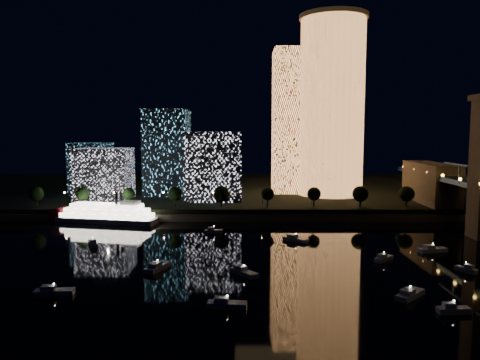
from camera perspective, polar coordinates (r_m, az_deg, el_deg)
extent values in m
plane|color=black|center=(119.93, 10.75, -12.36)|extent=(520.00, 520.00, 0.00)
cube|color=black|center=(274.91, 4.60, -1.33)|extent=(420.00, 160.00, 5.00)
cube|color=#6B5E4C|center=(198.32, 6.37, -4.50)|extent=(420.00, 6.00, 3.00)
cylinder|color=#FF9D51|center=(242.55, 11.12, 8.54)|extent=(32.00, 32.00, 87.44)
cylinder|color=#6B5E4C|center=(248.65, 11.34, 18.89)|extent=(34.00, 34.00, 2.00)
cube|color=#FF9D51|center=(252.14, 6.76, 7.09)|extent=(23.57, 23.57, 74.98)
cube|color=white|center=(222.21, -3.19, 1.76)|extent=(26.17, 22.14, 32.21)
cube|color=#5DCCFF|center=(246.07, -8.81, 3.41)|extent=(21.70, 28.22, 43.41)
cube|color=white|center=(230.72, -16.22, 0.71)|extent=(24.39, 22.18, 24.39)
cube|color=#5DCCFF|center=(256.37, -17.67, 1.39)|extent=(18.82, 20.70, 26.35)
cube|color=#6B5E4C|center=(230.34, 22.19, -0.93)|extent=(12.00, 40.00, 23.00)
cube|color=navy|center=(190.92, 25.41, 0.60)|extent=(0.50, 0.50, 7.00)
sphere|color=#F8A936|center=(218.25, 21.92, 0.91)|extent=(1.20, 1.20, 1.20)
cube|color=silver|center=(200.71, -15.88, -4.70)|extent=(42.89, 17.90, 2.09)
cube|color=white|center=(200.36, -15.90, -4.14)|extent=(39.30, 16.34, 1.92)
cube|color=white|center=(200.04, -15.91, -3.60)|extent=(35.71, 14.78, 1.92)
cube|color=white|center=(199.73, -15.93, -3.06)|extent=(30.41, 12.86, 1.92)
cube|color=silver|center=(194.86, -13.22, -2.72)|extent=(7.89, 6.54, 1.57)
cylinder|color=black|center=(195.30, -14.84, -2.17)|extent=(1.22, 1.22, 5.23)
cylinder|color=black|center=(198.39, -14.39, -2.03)|extent=(1.22, 1.22, 5.23)
cylinder|color=maroon|center=(210.89, -20.94, -3.93)|extent=(7.57, 8.92, 6.10)
cube|color=silver|center=(118.70, -21.70, -12.58)|extent=(9.04, 3.66, 1.20)
cube|color=silver|center=(118.73, -22.35, -12.04)|extent=(3.29, 2.58, 1.00)
sphere|color=white|center=(118.09, -21.74, -11.66)|extent=(0.36, 0.36, 0.36)
cube|color=silver|center=(115.69, 20.02, -13.00)|extent=(8.56, 8.54, 1.20)
cube|color=silver|center=(114.16, 19.74, -12.67)|extent=(3.95, 3.95, 1.00)
sphere|color=white|center=(115.06, 20.06, -12.06)|extent=(0.36, 0.36, 0.36)
cube|color=silver|center=(162.24, 6.80, -7.20)|extent=(8.71, 7.76, 1.20)
cube|color=silver|center=(162.68, 6.40, -6.76)|extent=(3.87, 3.74, 1.00)
sphere|color=white|center=(161.79, 6.80, -6.51)|extent=(0.36, 0.36, 0.36)
cube|color=silver|center=(162.98, -17.51, -7.38)|extent=(5.00, 7.72, 1.20)
cube|color=silver|center=(161.66, -17.49, -7.09)|extent=(2.76, 3.12, 1.00)
sphere|color=white|center=(162.54, -17.54, -6.70)|extent=(0.36, 0.36, 0.36)
cube|color=silver|center=(159.19, 22.43, -7.88)|extent=(9.44, 4.98, 1.20)
cube|color=silver|center=(158.15, 22.05, -7.55)|extent=(3.63, 3.04, 1.00)
sphere|color=white|center=(158.74, 22.46, -7.18)|extent=(0.36, 0.36, 0.36)
cube|color=silver|center=(173.99, -3.22, -6.27)|extent=(6.72, 2.43, 1.20)
cube|color=silver|center=(173.77, -3.55, -5.91)|extent=(2.40, 1.83, 1.00)
sphere|color=white|center=(173.58, -3.22, -5.62)|extent=(0.36, 0.36, 0.36)
cube|color=silver|center=(103.34, -1.57, -14.96)|extent=(8.58, 3.42, 1.20)
cube|color=silver|center=(103.10, -2.29, -14.36)|extent=(3.11, 2.43, 1.00)
sphere|color=white|center=(102.64, -1.57, -13.92)|extent=(0.36, 0.36, 0.36)
cube|color=silver|center=(124.73, 0.48, -11.23)|extent=(7.72, 8.48, 1.20)
cube|color=silver|center=(125.37, 0.09, -10.62)|extent=(3.69, 3.79, 1.00)
sphere|color=white|center=(124.15, 0.48, -10.35)|extent=(0.36, 0.36, 0.36)
cube|color=silver|center=(109.81, 24.59, -14.23)|extent=(6.77, 2.41, 1.20)
cube|color=silver|center=(109.01, 24.14, -13.75)|extent=(2.41, 1.83, 1.00)
sphere|color=white|center=(109.16, 24.64, -13.24)|extent=(0.36, 0.36, 0.36)
cube|color=silver|center=(143.75, 17.13, -9.16)|extent=(6.64, 6.34, 1.20)
cube|color=silver|center=(142.60, 16.92, -8.82)|extent=(3.02, 2.98, 1.00)
sphere|color=white|center=(143.25, 17.15, -8.39)|extent=(0.36, 0.36, 0.36)
cube|color=silver|center=(131.49, -10.00, -10.41)|extent=(6.44, 10.20, 1.20)
cube|color=silver|center=(130.00, -10.35, -10.11)|extent=(3.60, 4.09, 1.00)
sphere|color=white|center=(130.94, -10.02, -9.57)|extent=(0.36, 0.36, 0.36)
cube|color=silver|center=(140.89, 25.81, -9.82)|extent=(4.87, 5.77, 1.20)
cube|color=silver|center=(140.22, 26.15, -9.44)|extent=(2.40, 2.52, 1.00)
sphere|color=white|center=(140.38, 25.85, -9.03)|extent=(0.36, 0.36, 0.36)
cylinder|color=black|center=(220.56, -23.55, -2.46)|extent=(0.70, 0.70, 4.00)
sphere|color=black|center=(220.10, -23.59, -1.56)|extent=(6.38, 6.38, 6.38)
cylinder|color=black|center=(213.34, -18.62, -2.54)|extent=(0.70, 0.70, 4.00)
sphere|color=black|center=(212.87, -18.65, -1.61)|extent=(5.93, 5.93, 5.93)
cylinder|color=black|center=(207.81, -13.38, -2.61)|extent=(0.70, 0.70, 4.00)
sphere|color=black|center=(207.32, -13.41, -1.65)|extent=(5.34, 5.34, 5.34)
cylinder|color=black|center=(204.09, -7.91, -2.66)|extent=(0.70, 0.70, 4.00)
sphere|color=black|center=(203.60, -7.92, -1.68)|extent=(6.13, 6.13, 6.13)
cylinder|color=black|center=(202.29, -2.28, -2.68)|extent=(0.70, 0.70, 4.00)
sphere|color=black|center=(201.79, -2.29, -1.70)|extent=(6.97, 6.97, 6.97)
cylinder|color=black|center=(202.46, 3.39, -2.68)|extent=(0.70, 0.70, 4.00)
sphere|color=black|center=(201.96, 3.40, -1.70)|extent=(5.75, 5.75, 5.75)
cylinder|color=black|center=(204.59, 9.00, -2.65)|extent=(0.70, 0.70, 4.00)
sphere|color=black|center=(204.10, 9.01, -1.68)|extent=(5.87, 5.87, 5.87)
cylinder|color=black|center=(208.63, 14.44, -2.60)|extent=(0.70, 0.70, 4.00)
sphere|color=black|center=(208.15, 14.46, -1.65)|extent=(6.86, 6.86, 6.86)
cylinder|color=black|center=(214.47, 19.62, -2.53)|extent=(0.70, 0.70, 4.00)
sphere|color=black|center=(214.00, 19.66, -1.61)|extent=(6.63, 6.63, 6.63)
cylinder|color=black|center=(222.23, -20.57, -2.15)|extent=(0.24, 0.24, 5.00)
sphere|color=#FFCC7F|center=(221.87, -20.60, -1.43)|extent=(0.70, 0.70, 0.70)
cylinder|color=black|center=(215.46, -15.09, -2.22)|extent=(0.24, 0.24, 5.00)
sphere|color=#FFCC7F|center=(215.09, -15.11, -1.48)|extent=(0.70, 0.70, 0.70)
cylinder|color=black|center=(210.79, -9.30, -2.27)|extent=(0.24, 0.24, 5.00)
sphere|color=#FFCC7F|center=(210.41, -9.31, -1.51)|extent=(0.70, 0.70, 0.70)
cylinder|color=black|center=(208.34, -3.32, -2.29)|extent=(0.24, 0.24, 5.00)
sphere|color=#FFCC7F|center=(207.96, -3.32, -1.53)|extent=(0.70, 0.70, 0.70)
cylinder|color=black|center=(208.21, 2.74, -2.30)|extent=(0.24, 0.24, 5.00)
sphere|color=#FFCC7F|center=(207.82, 2.75, -1.53)|extent=(0.70, 0.70, 0.70)
cylinder|color=black|center=(210.39, 8.75, -2.27)|extent=(0.24, 0.24, 5.00)
sphere|color=#FFCC7F|center=(210.00, 8.76, -1.52)|extent=(0.70, 0.70, 0.70)
cylinder|color=black|center=(214.81, 14.56, -2.23)|extent=(0.24, 0.24, 5.00)
sphere|color=#FFCC7F|center=(214.43, 14.58, -1.49)|extent=(0.70, 0.70, 0.70)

